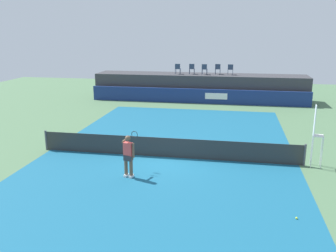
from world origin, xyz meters
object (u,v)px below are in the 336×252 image
Objects in this scene: spectator_chair_center at (204,69)px; net_post_far at (305,155)px; spectator_chair_far_left at (178,68)px; tennis_ball at (297,218)px; spectator_chair_right at (218,69)px; net_post_near at (46,140)px; tennis_player at (128,155)px; spectator_chair_far_right at (230,69)px; umpire_chair at (316,132)px; spectator_chair_left at (192,68)px.

net_post_far is (5.80, -15.06, -2.19)m from spectator_chair_center.
spectator_chair_far_left is 21.38m from tennis_ball.
spectator_chair_right is at bearing 106.93° from net_post_far.
tennis_player reaches higher than net_post_near.
spectator_chair_far_right is at bearing 60.11° from net_post_near.
spectator_chair_far_left and spectator_chair_far_right have the same top height.
umpire_chair is 2.76× the size of net_post_far.
spectator_chair_right is at bearing 81.75° from tennis_player.
spectator_chair_left is at bearing 70.02° from net_post_near.
net_post_near is at bearing -119.89° from spectator_chair_far_right.
umpire_chair is 1.56× the size of tennis_player.
tennis_player is (-7.68, -2.65, -0.63)m from umpire_chair.
net_post_far is at bearing -61.64° from spectator_chair_far_left.
spectator_chair_left is 21.20m from tennis_ball.
tennis_player is at bearing -94.89° from spectator_chair_center.
net_post_far is at bearing -178.11° from umpire_chair.
spectator_chair_left is at bearing 106.11° from tennis_ball.
spectator_chair_left is 16.79m from net_post_far.
spectator_chair_right is 16.26m from net_post_far.
spectator_chair_left is at bearing 115.61° from umpire_chair.
umpire_chair reaches higher than tennis_ball.
spectator_chair_center is at bearing 66.32° from net_post_near.
tennis_player is (-3.68, -17.90, -1.73)m from spectator_chair_far_right.
spectator_chair_far_right is at bearing 97.23° from tennis_ball.
spectator_chair_far_right is 17.74m from net_post_near.
spectator_chair_center is at bearing 2.18° from spectator_chair_far_left.
umpire_chair is at bearing 74.31° from tennis_ball.
tennis_ball is at bearing -79.91° from spectator_chair_right.
tennis_ball is at bearing -73.89° from spectator_chair_left.
net_post_far is (8.08, -14.97, -2.19)m from spectator_chair_far_left.
spectator_chair_left reaches higher than net_post_far.
spectator_chair_center is 1.00× the size of spectator_chair_far_right.
net_post_far is 0.56× the size of tennis_player.
tennis_ball is at bearing -23.99° from net_post_near.
spectator_chair_left is at bearing 88.64° from tennis_player.
spectator_chair_center is at bearing -174.51° from spectator_chair_far_right.
spectator_chair_left is 16.83m from umpire_chair.
spectator_chair_far_left is 1.00× the size of spectator_chair_center.
tennis_player is at bearing -27.38° from net_post_near.
spectator_chair_far_right is (4.45, 0.30, 0.00)m from spectator_chair_far_left.
net_post_near and net_post_far have the same top height.
spectator_chair_right is at bearing 6.69° from spectator_chair_left.
spectator_chair_far_right is 15.81m from umpire_chair.
spectator_chair_left is (1.19, 0.19, 0.00)m from spectator_chair_far_left.
net_post_near is (-7.71, -15.42, -2.19)m from spectator_chair_right.
spectator_chair_far_left and spectator_chair_center have the same top height.
tennis_ball is (7.03, -20.02, -2.66)m from spectator_chair_far_left.
spectator_chair_right reaches higher than net_post_near.
spectator_chair_far_right is at bearing 78.37° from tennis_player.
spectator_chair_far_left reaches higher than tennis_ball.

